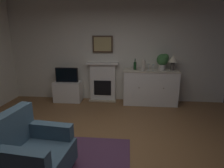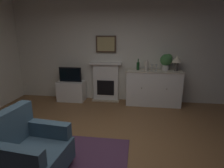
{
  "view_description": "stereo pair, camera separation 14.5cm",
  "coord_description": "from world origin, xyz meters",
  "px_view_note": "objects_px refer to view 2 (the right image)",
  "views": [
    {
      "loc": [
        0.38,
        -2.49,
        1.86
      ],
      "look_at": [
        0.09,
        0.68,
        1.0
      ],
      "focal_mm": 29.89,
      "sensor_mm": 36.0,
      "label": 1
    },
    {
      "loc": [
        0.52,
        -2.47,
        1.86
      ],
      "look_at": [
        0.09,
        0.68,
        1.0
      ],
      "focal_mm": 29.89,
      "sensor_mm": 36.0,
      "label": 2
    }
  ],
  "objects_px": {
    "tv_cabinet": "(72,91)",
    "armchair": "(30,150)",
    "wine_bottle": "(138,66)",
    "table_lamp": "(177,60)",
    "fireplace_unit": "(106,82)",
    "framed_picture": "(106,44)",
    "wine_glass_center": "(156,66)",
    "vase_decorative": "(146,65)",
    "tv_set": "(70,74)",
    "sideboard_cabinet": "(153,88)",
    "wine_glass_left": "(152,66)",
    "potted_plant_small": "(166,61)"
  },
  "relations": [
    {
      "from": "tv_cabinet",
      "to": "armchair",
      "type": "xyz_separation_m",
      "value": [
        0.47,
        -2.91,
        0.1
      ]
    },
    {
      "from": "wine_glass_left",
      "to": "armchair",
      "type": "distance_m",
      "value": 3.44
    },
    {
      "from": "framed_picture",
      "to": "sideboard_cabinet",
      "type": "relative_size",
      "value": 0.38
    },
    {
      "from": "sideboard_cabinet",
      "to": "armchair",
      "type": "height_order",
      "value": "sideboard_cabinet"
    },
    {
      "from": "vase_decorative",
      "to": "armchair",
      "type": "distance_m",
      "value": 3.34
    },
    {
      "from": "tv_cabinet",
      "to": "fireplace_unit",
      "type": "bearing_deg",
      "value": 9.45
    },
    {
      "from": "vase_decorative",
      "to": "tv_cabinet",
      "type": "distance_m",
      "value": 2.22
    },
    {
      "from": "fireplace_unit",
      "to": "wine_bottle",
      "type": "distance_m",
      "value": 1.02
    },
    {
      "from": "tv_cabinet",
      "to": "vase_decorative",
      "type": "bearing_deg",
      "value": -1.8
    },
    {
      "from": "framed_picture",
      "to": "tv_set",
      "type": "height_order",
      "value": "framed_picture"
    },
    {
      "from": "fireplace_unit",
      "to": "sideboard_cabinet",
      "type": "relative_size",
      "value": 0.76
    },
    {
      "from": "fireplace_unit",
      "to": "tv_cabinet",
      "type": "xyz_separation_m",
      "value": [
        -0.98,
        -0.16,
        -0.27
      ]
    },
    {
      "from": "sideboard_cabinet",
      "to": "tv_cabinet",
      "type": "distance_m",
      "value": 2.29
    },
    {
      "from": "wine_bottle",
      "to": "wine_glass_center",
      "type": "distance_m",
      "value": 0.47
    },
    {
      "from": "table_lamp",
      "to": "tv_set",
      "type": "bearing_deg",
      "value": -179.83
    },
    {
      "from": "table_lamp",
      "to": "tv_cabinet",
      "type": "relative_size",
      "value": 0.53
    },
    {
      "from": "fireplace_unit",
      "to": "wine_glass_center",
      "type": "xyz_separation_m",
      "value": [
        1.35,
        -0.23,
        0.51
      ]
    },
    {
      "from": "sideboard_cabinet",
      "to": "wine_bottle",
      "type": "height_order",
      "value": "wine_bottle"
    },
    {
      "from": "fireplace_unit",
      "to": "framed_picture",
      "type": "distance_m",
      "value": 1.04
    },
    {
      "from": "fireplace_unit",
      "to": "tv_set",
      "type": "distance_m",
      "value": 1.02
    },
    {
      "from": "table_lamp",
      "to": "armchair",
      "type": "height_order",
      "value": "table_lamp"
    },
    {
      "from": "wine_bottle",
      "to": "wine_glass_center",
      "type": "xyz_separation_m",
      "value": [
        0.46,
        -0.1,
        0.01
      ]
    },
    {
      "from": "wine_bottle",
      "to": "tv_cabinet",
      "type": "bearing_deg",
      "value": -179.22
    },
    {
      "from": "tv_cabinet",
      "to": "armchair",
      "type": "bearing_deg",
      "value": -80.76
    },
    {
      "from": "wine_glass_left",
      "to": "potted_plant_small",
      "type": "xyz_separation_m",
      "value": [
        0.36,
        0.05,
        0.13
      ]
    },
    {
      "from": "sideboard_cabinet",
      "to": "table_lamp",
      "type": "xyz_separation_m",
      "value": [
        0.54,
        0.0,
        0.75
      ]
    },
    {
      "from": "table_lamp",
      "to": "wine_glass_left",
      "type": "xyz_separation_m",
      "value": [
        -0.61,
        -0.0,
        -0.16
      ]
    },
    {
      "from": "wine_bottle",
      "to": "framed_picture",
      "type": "bearing_deg",
      "value": 168.34
    },
    {
      "from": "wine_glass_left",
      "to": "wine_glass_center",
      "type": "bearing_deg",
      "value": -24.74
    },
    {
      "from": "wine_glass_left",
      "to": "tv_set",
      "type": "xyz_separation_m",
      "value": [
        -2.21,
        -0.0,
        -0.29
      ]
    },
    {
      "from": "framed_picture",
      "to": "wine_glass_center",
      "type": "relative_size",
      "value": 3.33
    },
    {
      "from": "wine_glass_left",
      "to": "wine_glass_center",
      "type": "xyz_separation_m",
      "value": [
        0.11,
        -0.05,
        0.0
      ]
    },
    {
      "from": "armchair",
      "to": "wine_glass_center",
      "type": "bearing_deg",
      "value": 56.95
    },
    {
      "from": "fireplace_unit",
      "to": "potted_plant_small",
      "type": "distance_m",
      "value": 1.73
    },
    {
      "from": "wine_glass_center",
      "to": "vase_decorative",
      "type": "height_order",
      "value": "vase_decorative"
    },
    {
      "from": "wine_glass_left",
      "to": "tv_set",
      "type": "height_order",
      "value": "wine_glass_left"
    },
    {
      "from": "armchair",
      "to": "wine_glass_left",
      "type": "bearing_deg",
      "value": 58.99
    },
    {
      "from": "wine_glass_center",
      "to": "potted_plant_small",
      "type": "height_order",
      "value": "potted_plant_small"
    },
    {
      "from": "tv_set",
      "to": "wine_glass_center",
      "type": "bearing_deg",
      "value": -1.17
    },
    {
      "from": "wine_bottle",
      "to": "table_lamp",
      "type": "bearing_deg",
      "value": -2.39
    },
    {
      "from": "table_lamp",
      "to": "potted_plant_small",
      "type": "xyz_separation_m",
      "value": [
        -0.25,
        0.05,
        -0.02
      ]
    },
    {
      "from": "potted_plant_small",
      "to": "armchair",
      "type": "distance_m",
      "value": 3.71
    },
    {
      "from": "table_lamp",
      "to": "armchair",
      "type": "xyz_separation_m",
      "value": [
        -2.35,
        -2.9,
        -0.83
      ]
    },
    {
      "from": "tv_cabinet",
      "to": "armchair",
      "type": "distance_m",
      "value": 2.95
    },
    {
      "from": "table_lamp",
      "to": "wine_bottle",
      "type": "distance_m",
      "value": 0.98
    },
    {
      "from": "sideboard_cabinet",
      "to": "armchair",
      "type": "bearing_deg",
      "value": -121.99
    },
    {
      "from": "vase_decorative",
      "to": "table_lamp",
      "type": "bearing_deg",
      "value": 3.82
    },
    {
      "from": "sideboard_cabinet",
      "to": "tv_cabinet",
      "type": "bearing_deg",
      "value": 179.62
    },
    {
      "from": "sideboard_cabinet",
      "to": "armchair",
      "type": "distance_m",
      "value": 3.42
    },
    {
      "from": "wine_glass_left",
      "to": "armchair",
      "type": "xyz_separation_m",
      "value": [
        -1.74,
        -2.89,
        -0.68
      ]
    }
  ]
}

